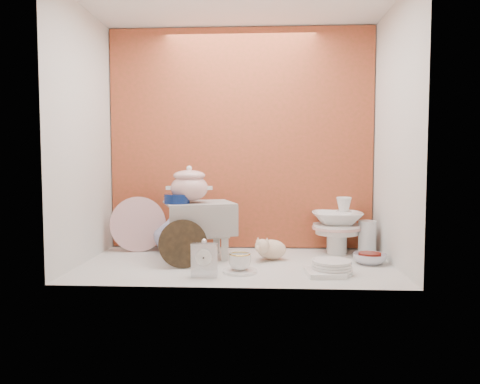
% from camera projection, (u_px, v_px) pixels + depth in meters
% --- Properties ---
extents(ground, '(1.80, 1.80, 0.00)m').
position_uv_depth(ground, '(236.00, 264.00, 2.64)').
color(ground, silver).
rests_on(ground, ground).
extents(niche_shell, '(1.86, 1.03, 1.53)m').
position_uv_depth(niche_shell, '(238.00, 107.00, 2.76)').
color(niche_shell, '#B4432D').
rests_on(niche_shell, ground).
extents(step_stool, '(0.50, 0.46, 0.35)m').
position_uv_depth(step_stool, '(199.00, 230.00, 2.79)').
color(step_stool, silver).
rests_on(step_stool, ground).
extents(soup_tureen, '(0.30, 0.30, 0.23)m').
position_uv_depth(soup_tureen, '(189.00, 184.00, 2.74)').
color(soup_tureen, white).
rests_on(soup_tureen, step_stool).
extents(cobalt_bowl, '(0.19, 0.19, 0.06)m').
position_uv_depth(cobalt_bowl, '(177.00, 199.00, 2.70)').
color(cobalt_bowl, '#0B1C52').
rests_on(cobalt_bowl, step_stool).
extents(floral_platter, '(0.37, 0.13, 0.36)m').
position_uv_depth(floral_platter, '(138.00, 224.00, 2.99)').
color(floral_platter, white).
rests_on(floral_platter, ground).
extents(blue_white_vase, '(0.30, 0.30, 0.26)m').
position_uv_depth(blue_white_vase, '(173.00, 231.00, 3.02)').
color(blue_white_vase, white).
rests_on(blue_white_vase, ground).
extents(lacquer_tray, '(0.28, 0.12, 0.27)m').
position_uv_depth(lacquer_tray, '(183.00, 244.00, 2.53)').
color(lacquer_tray, black).
rests_on(lacquer_tray, ground).
extents(mantel_clock, '(0.14, 0.05, 0.20)m').
position_uv_depth(mantel_clock, '(204.00, 258.00, 2.33)').
color(mantel_clock, silver).
rests_on(mantel_clock, ground).
extents(plush_pig, '(0.27, 0.23, 0.13)m').
position_uv_depth(plush_pig, '(272.00, 249.00, 2.74)').
color(plush_pig, beige).
rests_on(plush_pig, ground).
extents(teacup_saucer, '(0.25, 0.25, 0.01)m').
position_uv_depth(teacup_saucer, '(240.00, 271.00, 2.44)').
color(teacup_saucer, white).
rests_on(teacup_saucer, ground).
extents(gold_rim_teacup, '(0.15, 0.15, 0.09)m').
position_uv_depth(gold_rim_teacup, '(240.00, 261.00, 2.43)').
color(gold_rim_teacup, white).
rests_on(gold_rim_teacup, teacup_saucer).
extents(lattice_dish, '(0.21, 0.21, 0.03)m').
position_uv_depth(lattice_dish, '(325.00, 273.00, 2.37)').
color(lattice_dish, white).
rests_on(lattice_dish, ground).
extents(dinner_plate_stack, '(0.28, 0.28, 0.07)m').
position_uv_depth(dinner_plate_stack, '(332.00, 267.00, 2.40)').
color(dinner_plate_stack, white).
rests_on(dinner_plate_stack, ground).
extents(crystal_bowl, '(0.21, 0.21, 0.06)m').
position_uv_depth(crystal_bowl, '(370.00, 259.00, 2.64)').
color(crystal_bowl, silver).
rests_on(crystal_bowl, ground).
extents(clear_glass_vase, '(0.13, 0.13, 0.22)m').
position_uv_depth(clear_glass_vase, '(367.00, 238.00, 2.86)').
color(clear_glass_vase, silver).
rests_on(clear_glass_vase, ground).
extents(porcelain_tower, '(0.43, 0.43, 0.37)m').
position_uv_depth(porcelain_tower, '(337.00, 225.00, 2.92)').
color(porcelain_tower, white).
rests_on(porcelain_tower, ground).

